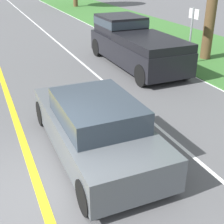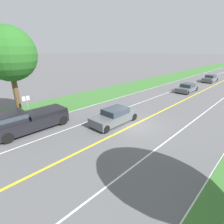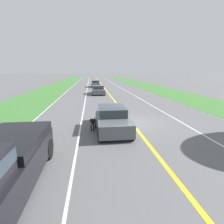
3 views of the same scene
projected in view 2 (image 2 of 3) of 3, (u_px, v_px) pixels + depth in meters
name	position (u px, v px, depth m)	size (l,w,h in m)	color
ground_plane	(135.00, 124.00, 15.64)	(400.00, 400.00, 0.00)	#5B5B5E
centre_divider_line	(135.00, 124.00, 15.64)	(0.18, 160.00, 0.01)	yellow
lane_edge_line_right	(86.00, 107.00, 20.18)	(0.14, 160.00, 0.01)	white
lane_edge_line_left	(224.00, 156.00, 11.09)	(0.14, 160.00, 0.01)	white
lane_dash_same_dir	(107.00, 115.00, 17.91)	(0.10, 160.00, 0.01)	white
lane_dash_oncoming	(172.00, 137.00, 13.36)	(0.10, 160.00, 0.01)	white
grass_verge_right	(71.00, 102.00, 22.13)	(6.00, 160.00, 0.03)	#3D7533
ego_car	(114.00, 116.00, 15.66)	(1.90, 4.55, 1.39)	#51565B
dog	(104.00, 115.00, 16.38)	(0.44, 1.17, 0.85)	black
pickup_truck	(29.00, 120.00, 14.14)	(2.06, 5.61, 1.90)	black
car_trailing_near	(187.00, 88.00, 27.09)	(1.92, 4.39, 1.29)	#51565B
car_trailing_mid	(210.00, 78.00, 35.10)	(1.84, 4.65, 1.41)	#51565B
roadside_tree_right_near	(9.00, 54.00, 15.04)	(4.71, 4.71, 8.31)	brown
street_sign	(27.00, 105.00, 16.02)	(0.11, 0.64, 2.38)	gray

